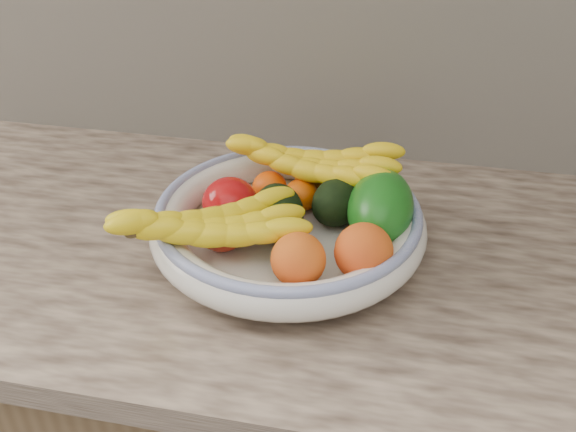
# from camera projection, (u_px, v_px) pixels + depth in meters

# --- Properties ---
(kitchen_counter) EXTENTS (2.44, 0.66, 1.40)m
(kitchen_counter) POSITION_uv_depth(u_px,v_px,m) (291.00, 431.00, 1.20)
(kitchen_counter) COLOR brown
(kitchen_counter) RESTS_ON ground
(fruit_bowl) EXTENTS (0.39, 0.39, 0.08)m
(fruit_bowl) POSITION_uv_depth(u_px,v_px,m) (288.00, 223.00, 0.91)
(fruit_bowl) COLOR silver
(fruit_bowl) RESTS_ON kitchen_counter
(clementine_back_left) EXTENTS (0.07, 0.07, 0.05)m
(clementine_back_left) POSITION_uv_depth(u_px,v_px,m) (270.00, 187.00, 0.98)
(clementine_back_left) COLOR #FF5505
(clementine_back_left) RESTS_ON fruit_bowl
(clementine_back_right) EXTENTS (0.06, 0.06, 0.05)m
(clementine_back_right) POSITION_uv_depth(u_px,v_px,m) (312.00, 183.00, 0.99)
(clementine_back_right) COLOR orange
(clementine_back_right) RESTS_ON fruit_bowl
(clementine_back_mid) EXTENTS (0.06, 0.06, 0.05)m
(clementine_back_mid) POSITION_uv_depth(u_px,v_px,m) (301.00, 195.00, 0.96)
(clementine_back_mid) COLOR #DD5404
(clementine_back_mid) RESTS_ON fruit_bowl
(tomato_left) EXTENTS (0.11, 0.11, 0.07)m
(tomato_left) POSITION_uv_depth(u_px,v_px,m) (230.00, 202.00, 0.93)
(tomato_left) COLOR #B70C0F
(tomato_left) RESTS_ON fruit_bowl
(tomato_near_left) EXTENTS (0.09, 0.09, 0.06)m
(tomato_near_left) POSITION_uv_depth(u_px,v_px,m) (222.00, 228.00, 0.87)
(tomato_near_left) COLOR #A92010
(tomato_near_left) RESTS_ON fruit_bowl
(avocado_center) EXTENTS (0.10, 0.12, 0.07)m
(avocado_center) POSITION_uv_depth(u_px,v_px,m) (279.00, 211.00, 0.91)
(avocado_center) COLOR black
(avocado_center) RESTS_ON fruit_bowl
(avocado_right) EXTENTS (0.11, 0.12, 0.07)m
(avocado_right) POSITION_uv_depth(u_px,v_px,m) (340.00, 200.00, 0.93)
(avocado_right) COLOR black
(avocado_right) RESTS_ON fruit_bowl
(green_mango) EXTENTS (0.12, 0.14, 0.12)m
(green_mango) POSITION_uv_depth(u_px,v_px,m) (380.00, 208.00, 0.89)
(green_mango) COLOR #115810
(green_mango) RESTS_ON fruit_bowl
(peach_front) EXTENTS (0.09, 0.09, 0.07)m
(peach_front) POSITION_uv_depth(u_px,v_px,m) (298.00, 260.00, 0.81)
(peach_front) COLOR orange
(peach_front) RESTS_ON fruit_bowl
(peach_right) EXTENTS (0.10, 0.10, 0.08)m
(peach_right) POSITION_uv_depth(u_px,v_px,m) (364.00, 252.00, 0.82)
(peach_right) COLOR orange
(peach_right) RESTS_ON fruit_bowl
(banana_bunch_back) EXTENTS (0.29, 0.13, 0.08)m
(banana_bunch_back) POSITION_uv_depth(u_px,v_px,m) (311.00, 168.00, 0.96)
(banana_bunch_back) COLOR yellow
(banana_bunch_back) RESTS_ON fruit_bowl
(banana_bunch_front) EXTENTS (0.29, 0.22, 0.08)m
(banana_bunch_front) POSITION_uv_depth(u_px,v_px,m) (209.00, 230.00, 0.83)
(banana_bunch_front) COLOR yellow
(banana_bunch_front) RESTS_ON fruit_bowl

